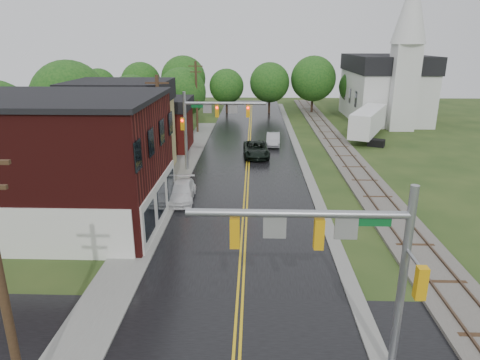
# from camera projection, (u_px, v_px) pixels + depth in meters

# --- Properties ---
(main_road) EXTENTS (10.00, 90.00, 0.02)m
(main_road) POSITION_uv_depth(u_px,v_px,m) (248.00, 162.00, 42.26)
(main_road) COLOR black
(main_road) RESTS_ON ground
(curb_right) EXTENTS (0.80, 70.00, 0.12)m
(curb_right) POSITION_uv_depth(u_px,v_px,m) (298.00, 150.00, 46.83)
(curb_right) COLOR gray
(curb_right) RESTS_ON ground
(sidewalk_left) EXTENTS (2.40, 50.00, 0.12)m
(sidewalk_left) POSITION_uv_depth(u_px,v_px,m) (177.00, 177.00, 37.71)
(sidewalk_left) COLOR gray
(sidewalk_left) RESTS_ON ground
(brick_building) EXTENTS (14.30, 10.30, 8.30)m
(brick_building) POSITION_uv_depth(u_px,v_px,m) (48.00, 161.00, 27.12)
(brick_building) COLOR #410F0E
(brick_building) RESTS_ON ground
(yellow_house) EXTENTS (8.00, 7.00, 6.40)m
(yellow_house) POSITION_uv_depth(u_px,v_px,m) (123.00, 138.00, 37.82)
(yellow_house) COLOR tan
(yellow_house) RESTS_ON ground
(darkred_building) EXTENTS (7.00, 6.00, 4.40)m
(darkred_building) POSITION_uv_depth(u_px,v_px,m) (157.00, 129.00, 46.64)
(darkred_building) COLOR #3F0F0C
(darkred_building) RESTS_ON ground
(church) EXTENTS (10.40, 18.40, 20.00)m
(church) POSITION_uv_depth(u_px,v_px,m) (388.00, 81.00, 62.34)
(church) COLOR silver
(church) RESTS_ON ground
(railroad) EXTENTS (3.20, 80.00, 0.30)m
(railroad) POSITION_uv_depth(u_px,v_px,m) (340.00, 150.00, 46.65)
(railroad) COLOR #59544C
(railroad) RESTS_ON ground
(traffic_signal_near) EXTENTS (7.34, 0.30, 7.20)m
(traffic_signal_near) POSITION_uv_depth(u_px,v_px,m) (341.00, 249.00, 14.01)
(traffic_signal_near) COLOR gray
(traffic_signal_near) RESTS_ON ground
(traffic_signal_far) EXTENTS (7.34, 0.43, 7.20)m
(traffic_signal_far) POSITION_uv_depth(u_px,v_px,m) (209.00, 117.00, 37.97)
(traffic_signal_far) COLOR gray
(traffic_signal_far) RESTS_ON ground
(utility_pole_a) EXTENTS (1.80, 0.28, 9.00)m
(utility_pole_a) POSITION_uv_depth(u_px,v_px,m) (1.00, 283.00, 12.52)
(utility_pole_a) COLOR #382616
(utility_pole_a) RESTS_ON ground
(utility_pole_b) EXTENTS (1.80, 0.28, 9.00)m
(utility_pole_b) POSITION_uv_depth(u_px,v_px,m) (160.00, 131.00, 33.41)
(utility_pole_b) COLOR #382616
(utility_pole_b) RESTS_ON ground
(utility_pole_c) EXTENTS (1.80, 0.28, 9.00)m
(utility_pole_c) POSITION_uv_depth(u_px,v_px,m) (197.00, 96.00, 54.30)
(utility_pole_c) COLOR #382616
(utility_pole_c) RESTS_ON ground
(tree_left_b) EXTENTS (7.60, 7.60, 9.69)m
(tree_left_b) POSITION_uv_depth(u_px,v_px,m) (71.00, 100.00, 42.85)
(tree_left_b) COLOR black
(tree_left_b) RESTS_ON ground
(tree_left_c) EXTENTS (6.00, 6.00, 7.65)m
(tree_left_c) POSITION_uv_depth(u_px,v_px,m) (133.00, 102.00, 50.70)
(tree_left_c) COLOR black
(tree_left_c) RESTS_ON ground
(tree_left_e) EXTENTS (6.40, 6.40, 8.16)m
(tree_left_e) POSITION_uv_depth(u_px,v_px,m) (183.00, 93.00, 56.14)
(tree_left_e) COLOR black
(tree_left_e) RESTS_ON ground
(suv_dark) EXTENTS (2.82, 5.63, 1.53)m
(suv_dark) POSITION_uv_depth(u_px,v_px,m) (256.00, 149.00, 44.00)
(suv_dark) COLOR black
(suv_dark) RESTS_ON ground
(sedan_silver) EXTENTS (1.68, 4.34, 1.41)m
(sedan_silver) POSITION_uv_depth(u_px,v_px,m) (273.00, 139.00, 48.69)
(sedan_silver) COLOR #9E9FA3
(sedan_silver) RESTS_ON ground
(pickup_white) EXTENTS (2.12, 4.75, 1.35)m
(pickup_white) POSITION_uv_depth(u_px,v_px,m) (182.00, 192.00, 31.98)
(pickup_white) COLOR white
(pickup_white) RESTS_ON ground
(semi_trailer) EXTENTS (6.82, 11.12, 3.58)m
(semi_trailer) POSITION_uv_depth(u_px,v_px,m) (369.00, 121.00, 51.75)
(semi_trailer) COLOR black
(semi_trailer) RESTS_ON ground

